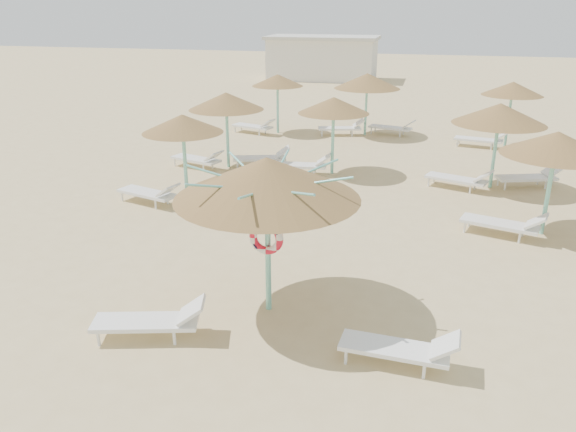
# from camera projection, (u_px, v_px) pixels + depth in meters

# --- Properties ---
(ground) EXTENTS (120.00, 120.00, 0.00)m
(ground) POSITION_uv_depth(u_px,v_px,m) (279.00, 318.00, 10.65)
(ground) COLOR tan
(ground) RESTS_ON ground
(main_palapa) EXTENTS (3.41, 3.41, 3.05)m
(main_palapa) POSITION_uv_depth(u_px,v_px,m) (267.00, 179.00, 10.04)
(main_palapa) COLOR #76CCBD
(main_palapa) RESTS_ON ground
(lounger_main_a) EXTENTS (2.08, 1.12, 0.72)m
(lounger_main_a) POSITION_uv_depth(u_px,v_px,m) (153.00, 320.00, 9.93)
(lounger_main_a) COLOR white
(lounger_main_a) RESTS_ON ground
(lounger_main_b) EXTENTS (1.94, 0.69, 0.70)m
(lounger_main_b) POSITION_uv_depth(u_px,v_px,m) (402.00, 348.00, 9.15)
(lounger_main_b) COLOR white
(lounger_main_b) RESTS_ON ground
(palapa_field) EXTENTS (18.62, 14.14, 2.72)m
(palapa_field) POSITION_uv_depth(u_px,v_px,m) (436.00, 109.00, 18.54)
(palapa_field) COLOR #76CCBD
(palapa_field) RESTS_ON ground
(service_hut) EXTENTS (8.40, 4.40, 3.25)m
(service_hut) POSITION_uv_depth(u_px,v_px,m) (322.00, 58.00, 43.14)
(service_hut) COLOR silver
(service_hut) RESTS_ON ground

